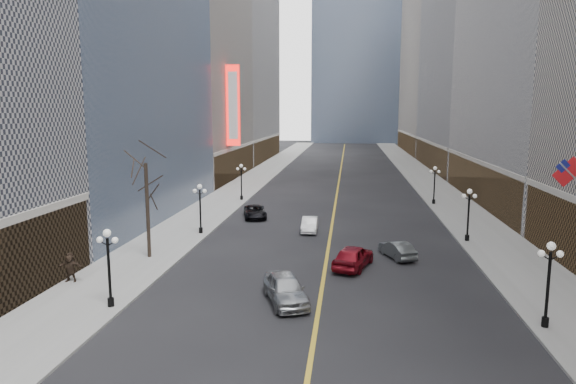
% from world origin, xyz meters
% --- Properties ---
extents(sidewalk_east, '(6.00, 230.00, 0.15)m').
position_xyz_m(sidewalk_east, '(14.00, 70.00, 0.07)').
color(sidewalk_east, gray).
rests_on(sidewalk_east, ground).
extents(sidewalk_west, '(6.00, 230.00, 0.15)m').
position_xyz_m(sidewalk_west, '(-14.00, 70.00, 0.07)').
color(sidewalk_west, gray).
rests_on(sidewalk_west, ground).
extents(lane_line, '(0.25, 200.00, 0.02)m').
position_xyz_m(lane_line, '(0.00, 80.00, 0.01)').
color(lane_line, gold).
rests_on(lane_line, ground).
extents(bldg_east_c, '(26.60, 40.60, 48.80)m').
position_xyz_m(bldg_east_c, '(29.88, 106.00, 24.18)').
color(bldg_east_c, '#959497').
rests_on(bldg_east_c, ground).
extents(bldg_east_d, '(26.60, 46.60, 62.80)m').
position_xyz_m(bldg_east_d, '(29.90, 149.00, 31.17)').
color(bldg_east_d, '#B2A493').
rests_on(bldg_east_d, ground).
extents(bldg_west_c, '(26.60, 30.60, 50.80)m').
position_xyz_m(bldg_west_c, '(-29.88, 87.00, 25.19)').
color(bldg_west_c, '#B2A493').
rests_on(bldg_west_c, ground).
extents(streetlamp_east_1, '(1.26, 0.44, 4.52)m').
position_xyz_m(streetlamp_east_1, '(11.80, 30.00, 2.90)').
color(streetlamp_east_1, black).
rests_on(streetlamp_east_1, sidewalk_east).
extents(streetlamp_east_2, '(1.26, 0.44, 4.52)m').
position_xyz_m(streetlamp_east_2, '(11.80, 48.00, 2.90)').
color(streetlamp_east_2, black).
rests_on(streetlamp_east_2, sidewalk_east).
extents(streetlamp_east_3, '(1.26, 0.44, 4.52)m').
position_xyz_m(streetlamp_east_3, '(11.80, 66.00, 2.90)').
color(streetlamp_east_3, black).
rests_on(streetlamp_east_3, sidewalk_east).
extents(streetlamp_west_1, '(1.26, 0.44, 4.52)m').
position_xyz_m(streetlamp_west_1, '(-11.80, 30.00, 2.90)').
color(streetlamp_west_1, black).
rests_on(streetlamp_west_1, sidewalk_west).
extents(streetlamp_west_2, '(1.26, 0.44, 4.52)m').
position_xyz_m(streetlamp_west_2, '(-11.80, 48.00, 2.90)').
color(streetlamp_west_2, black).
rests_on(streetlamp_west_2, sidewalk_west).
extents(streetlamp_west_3, '(1.26, 0.44, 4.52)m').
position_xyz_m(streetlamp_west_3, '(-11.80, 66.00, 2.90)').
color(streetlamp_west_3, black).
rests_on(streetlamp_west_3, sidewalk_west).
extents(flag_5, '(2.87, 0.12, 2.87)m').
position_xyz_m(flag_5, '(15.31, 37.00, 7.29)').
color(flag_5, '#B2B2B7').
rests_on(flag_5, ground).
extents(theatre_marquee, '(2.00, 0.55, 12.00)m').
position_xyz_m(theatre_marquee, '(-15.88, 80.00, 12.00)').
color(theatre_marquee, red).
rests_on(theatre_marquee, ground).
extents(tree_west_far, '(3.60, 3.60, 7.92)m').
position_xyz_m(tree_west_far, '(-13.50, 40.00, 6.24)').
color(tree_west_far, '#2D231C').
rests_on(tree_west_far, sidewalk_west).
extents(car_nb_near, '(3.64, 5.41, 1.71)m').
position_xyz_m(car_nb_near, '(-2.00, 32.13, 0.86)').
color(car_nb_near, gray).
rests_on(car_nb_near, ground).
extents(car_nb_mid, '(1.48, 4.06, 1.33)m').
position_xyz_m(car_nb_mid, '(-2.00, 50.42, 0.66)').
color(car_nb_mid, silver).
rests_on(car_nb_mid, ground).
extents(car_nb_far, '(3.34, 5.21, 1.34)m').
position_xyz_m(car_nb_far, '(-8.20, 55.86, 0.67)').
color(car_nb_far, black).
rests_on(car_nb_far, ground).
extents(car_sb_mid, '(3.39, 5.31, 1.68)m').
position_xyz_m(car_sb_mid, '(2.00, 39.48, 0.84)').
color(car_sb_mid, maroon).
rests_on(car_sb_mid, ground).
extents(car_sb_far, '(2.78, 4.21, 1.31)m').
position_xyz_m(car_sb_far, '(5.38, 42.46, 0.66)').
color(car_sb_far, '#494E51').
rests_on(car_sb_far, ground).
extents(ped_west_far, '(1.83, 0.66, 1.94)m').
position_xyz_m(ped_west_far, '(-16.40, 33.83, 1.12)').
color(ped_west_far, black).
rests_on(ped_west_far, sidewalk_west).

